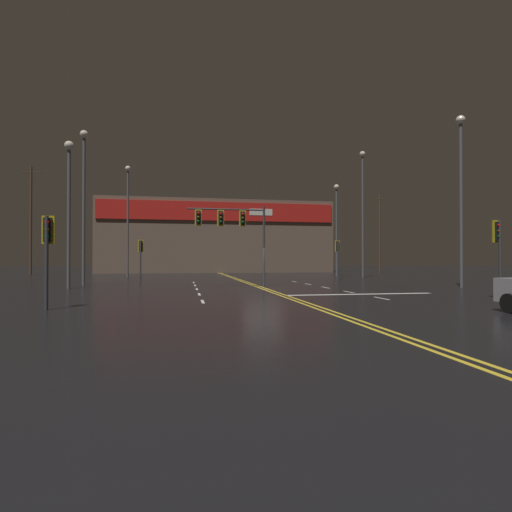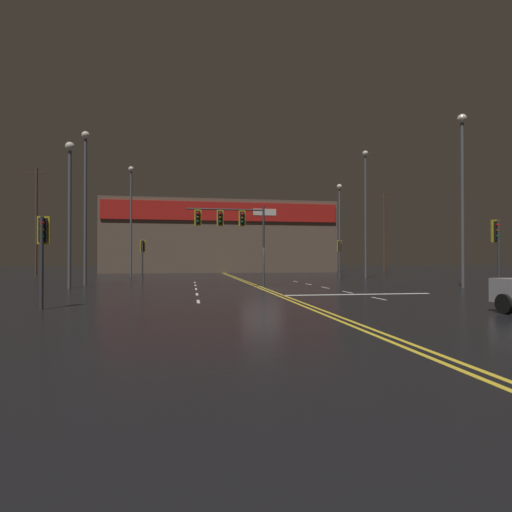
{
  "view_description": "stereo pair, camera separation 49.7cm",
  "coord_description": "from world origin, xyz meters",
  "views": [
    {
      "loc": [
        -4.79,
        -23.85,
        1.72
      ],
      "look_at": [
        0.0,
        2.4,
        2.0
      ],
      "focal_mm": 28.0,
      "sensor_mm": 36.0,
      "label": 1
    },
    {
      "loc": [
        -4.3,
        -23.94,
        1.72
      ],
      "look_at": [
        0.0,
        2.4,
        2.0
      ],
      "focal_mm": 28.0,
      "sensor_mm": 36.0,
      "label": 2
    }
  ],
  "objects": [
    {
      "name": "ground_plane",
      "position": [
        0.0,
        0.0,
        0.0
      ],
      "size": [
        200.0,
        200.0,
        0.0
      ],
      "primitive_type": "plane",
      "color": "black"
    },
    {
      "name": "road_markings",
      "position": [
        0.64,
        -0.8,
        0.0
      ],
      "size": [
        11.9,
        60.0,
        0.01
      ],
      "color": "gold",
      "rests_on": "ground"
    },
    {
      "name": "traffic_signal_median",
      "position": [
        -1.88,
        0.92,
        4.03
      ],
      "size": [
        4.89,
        0.36,
        5.14
      ],
      "color": "#38383D",
      "rests_on": "ground"
    },
    {
      "name": "traffic_signal_corner_southwest",
      "position": [
        -9.44,
        -8.91,
        2.4
      ],
      "size": [
        0.42,
        0.36,
        3.28
      ],
      "color": "#38383D",
      "rests_on": "ground"
    },
    {
      "name": "traffic_signal_corner_southeast",
      "position": [
        8.91,
        -8.46,
        2.57
      ],
      "size": [
        0.42,
        0.36,
        3.49
      ],
      "color": "#38383D",
      "rests_on": "ground"
    },
    {
      "name": "traffic_signal_corner_northwest",
      "position": [
        -8.18,
        9.43,
        2.48
      ],
      "size": [
        0.42,
        0.36,
        3.37
      ],
      "color": "#38383D",
      "rests_on": "ground"
    },
    {
      "name": "traffic_signal_corner_northeast",
      "position": [
        8.49,
        9.11,
        2.54
      ],
      "size": [
        0.42,
        0.36,
        3.45
      ],
      "color": "#38383D",
      "rests_on": "ground"
    },
    {
      "name": "streetlight_near_left",
      "position": [
        11.19,
        16.13,
        6.21
      ],
      "size": [
        0.56,
        0.56,
        9.77
      ],
      "color": "#59595E",
      "rests_on": "ground"
    },
    {
      "name": "streetlight_near_right",
      "position": [
        12.41,
        12.44,
        7.61
      ],
      "size": [
        0.56,
        0.56,
        12.37
      ],
      "color": "#59595E",
      "rests_on": "ground"
    },
    {
      "name": "streetlight_median_approach",
      "position": [
        -10.34,
        18.14,
        7.03
      ],
      "size": [
        0.56,
        0.56,
        11.29
      ],
      "color": "#59595E",
      "rests_on": "ground"
    },
    {
      "name": "streetlight_far_left",
      "position": [
        12.38,
        -1.57,
        6.79
      ],
      "size": [
        0.56,
        0.56,
        10.84
      ],
      "color": "#59595E",
      "rests_on": "ground"
    },
    {
      "name": "streetlight_far_right",
      "position": [
        -11.61,
        1.85,
        5.75
      ],
      "size": [
        0.56,
        0.56,
        8.94
      ],
      "color": "#59595E",
      "rests_on": "ground"
    },
    {
      "name": "streetlight_far_median",
      "position": [
        -11.58,
        5.36,
        6.73
      ],
      "size": [
        0.56,
        0.56,
        10.73
      ],
      "color": "#59595E",
      "rests_on": "ground"
    },
    {
      "name": "building_backdrop",
      "position": [
        0.0,
        34.86,
        5.05
      ],
      "size": [
        32.38,
        10.23,
        10.07
      ],
      "color": "brown",
      "rests_on": "ground"
    },
    {
      "name": "utility_pole_row",
      "position": [
        -2.08,
        27.16,
        6.13
      ],
      "size": [
        46.58,
        0.26,
        12.76
      ],
      "color": "#4C3828",
      "rests_on": "ground"
    }
  ]
}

